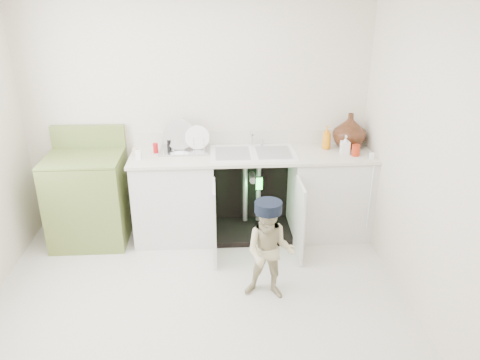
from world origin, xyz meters
name	(u,v)px	position (x,y,z in m)	size (l,w,h in m)	color
ground	(198,306)	(0.00, 0.00, 0.00)	(3.50, 3.50, 0.00)	beige
room_shell	(192,166)	(0.00, 0.00, 1.25)	(6.00, 5.50, 1.26)	beige
counter_run	(256,191)	(0.59, 1.21, 0.48)	(2.44, 1.02, 1.26)	silver
avocado_stove	(89,197)	(-1.11, 1.18, 0.47)	(0.74, 0.65, 1.14)	olive
repair_worker	(270,250)	(0.60, 0.11, 0.45)	(0.48, 0.96, 0.88)	tan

